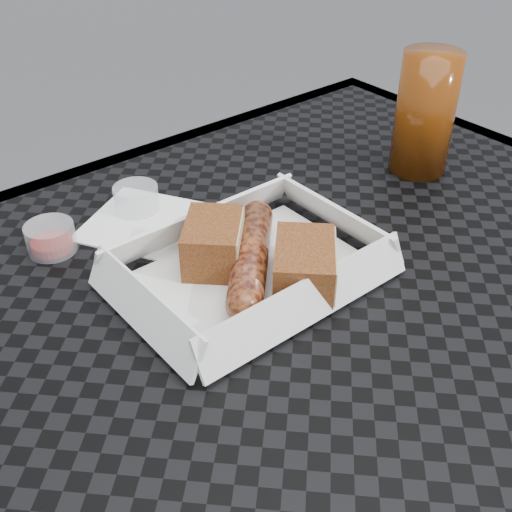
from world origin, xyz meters
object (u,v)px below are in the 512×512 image
(food_tray, at_px, (250,275))
(bratwurst, at_px, (251,256))
(patio_table, at_px, (358,344))
(drink_glass, at_px, (425,113))

(food_tray, bearing_deg, bratwurst, 30.75)
(patio_table, height_order, bratwurst, bratwurst)
(bratwurst, xyz_separation_m, drink_glass, (0.30, 0.04, 0.05))
(patio_table, bearing_deg, drink_glass, 28.67)
(patio_table, bearing_deg, bratwurst, 130.12)
(patio_table, relative_size, food_tray, 3.64)
(patio_table, xyz_separation_m, food_tray, (-0.08, 0.08, 0.08))
(drink_glass, bearing_deg, food_tray, -172.29)
(food_tray, xyz_separation_m, bratwurst, (0.00, 0.00, 0.02))
(patio_table, relative_size, bratwurst, 5.76)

